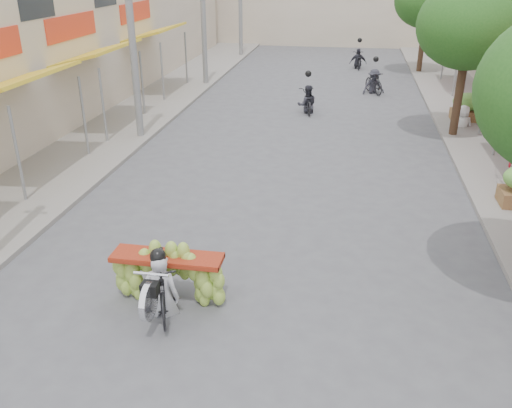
# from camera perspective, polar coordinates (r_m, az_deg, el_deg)

# --- Properties ---
(sidewalk_left) EXTENTS (4.00, 60.00, 0.12)m
(sidewalk_left) POSITION_cam_1_polar(r_m,az_deg,el_deg) (22.82, -13.11, 9.32)
(sidewalk_left) COLOR gray
(sidewalk_left) RESTS_ON ground
(sidewalk_right) EXTENTS (4.00, 60.00, 0.12)m
(sidewalk_right) POSITION_cam_1_polar(r_m,az_deg,el_deg) (21.75, 23.74, 7.16)
(sidewalk_right) COLOR gray
(sidewalk_right) RESTS_ON ground
(utility_pole_mid) EXTENTS (0.60, 0.24, 8.00)m
(utility_pole_mid) POSITION_cam_1_polar(r_m,az_deg,el_deg) (18.79, -13.11, 18.55)
(utility_pole_mid) COLOR slate
(utility_pole_mid) RESTS_ON ground
(street_tree_mid) EXTENTS (3.40, 3.40, 5.25)m
(street_tree_mid) POSITION_cam_1_polar(r_m,az_deg,el_deg) (19.77, 21.56, 17.10)
(street_tree_mid) COLOR #3A2719
(street_tree_mid) RESTS_ON ground
(street_tree_far) EXTENTS (3.40, 3.40, 5.25)m
(street_tree_far) POSITION_cam_1_polar(r_m,az_deg,el_deg) (31.60, 17.59, 19.76)
(street_tree_far) COLOR #3A2719
(street_tree_far) RESTS_ON ground
(produce_crate_far) EXTENTS (1.20, 0.88, 1.16)m
(produce_crate_far) POSITION_cam_1_polar(r_m,az_deg,el_deg) (22.36, 21.48, 9.71)
(produce_crate_far) COLOR brown
(produce_crate_far) RESTS_ON ground
(banana_motorbike) EXTENTS (2.20, 1.93, 2.17)m
(banana_motorbike) POSITION_cam_1_polar(r_m,az_deg,el_deg) (9.73, -9.72, -7.10)
(banana_motorbike) COLOR black
(banana_motorbike) RESTS_ON ground
(pedestrian) EXTENTS (0.83, 0.57, 1.55)m
(pedestrian) POSITION_cam_1_polar(r_m,az_deg,el_deg) (21.39, 21.16, 9.65)
(pedestrian) COLOR white
(pedestrian) RESTS_ON ground
(bg_motorbike_a) EXTENTS (0.94, 1.71, 1.95)m
(bg_motorbike_a) POSITION_cam_1_polar(r_m,az_deg,el_deg) (22.46, 5.44, 11.40)
(bg_motorbike_a) COLOR black
(bg_motorbike_a) RESTS_ON ground
(bg_motorbike_b) EXTENTS (1.19, 1.82, 1.95)m
(bg_motorbike_b) POSITION_cam_1_polar(r_m,az_deg,el_deg) (26.31, 12.37, 13.07)
(bg_motorbike_b) COLOR black
(bg_motorbike_b) RESTS_ON ground
(bg_motorbike_c) EXTENTS (1.01, 1.62, 1.95)m
(bg_motorbike_c) POSITION_cam_1_polar(r_m,az_deg,el_deg) (32.56, 10.76, 15.23)
(bg_motorbike_c) COLOR black
(bg_motorbike_c) RESTS_ON ground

